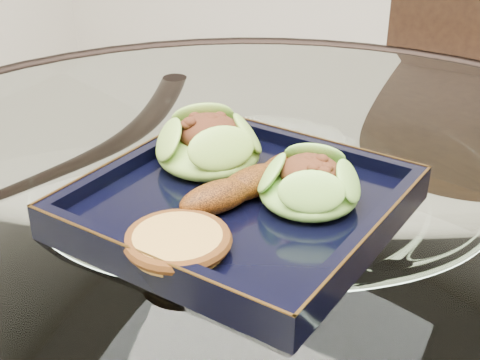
% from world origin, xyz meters
% --- Properties ---
extents(dining_table, '(1.13, 1.13, 0.77)m').
position_xyz_m(dining_table, '(-0.00, -0.00, 0.60)').
color(dining_table, white).
rests_on(dining_table, ground).
extents(dining_chair, '(0.42, 0.42, 0.95)m').
position_xyz_m(dining_chair, '(0.13, 0.53, 0.53)').
color(dining_chair, black).
rests_on(dining_chair, ground).
extents(navy_plate, '(0.30, 0.30, 0.02)m').
position_xyz_m(navy_plate, '(-0.01, -0.03, 0.77)').
color(navy_plate, black).
rests_on(navy_plate, dining_table).
extents(lettuce_wrap_left, '(0.13, 0.13, 0.04)m').
position_xyz_m(lettuce_wrap_left, '(-0.07, 0.02, 0.80)').
color(lettuce_wrap_left, '#6AA730').
rests_on(lettuce_wrap_left, navy_plate).
extents(lettuce_wrap_right, '(0.10, 0.10, 0.03)m').
position_xyz_m(lettuce_wrap_right, '(0.05, -0.01, 0.80)').
color(lettuce_wrap_right, '#528C28').
rests_on(lettuce_wrap_right, navy_plate).
extents(roasted_plantain, '(0.08, 0.15, 0.03)m').
position_xyz_m(roasted_plantain, '(-0.00, -0.02, 0.80)').
color(roasted_plantain, '#6B320B').
rests_on(roasted_plantain, navy_plate).
extents(crumb_patty, '(0.10, 0.10, 0.01)m').
position_xyz_m(crumb_patty, '(-0.01, -0.13, 0.79)').
color(crumb_patty, gold).
rests_on(crumb_patty, navy_plate).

